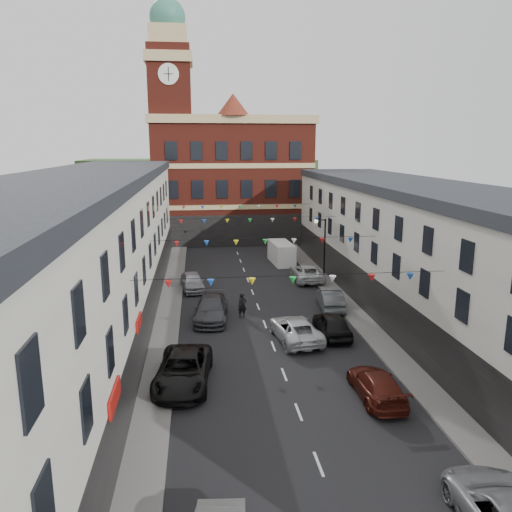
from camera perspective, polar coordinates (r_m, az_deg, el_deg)
name	(u,v)px	position (r m, az deg, el deg)	size (l,w,h in m)	color
ground	(273,346)	(32.01, 1.99, -10.28)	(160.00, 160.00, 0.00)	black
pavement_left	(165,338)	(33.60, -10.41, -9.22)	(1.80, 64.00, 0.15)	#605E5B
pavement_right	(368,329)	(35.41, 12.71, -8.18)	(1.80, 64.00, 0.15)	#605E5B
terrace_left	(78,266)	(31.81, -19.70, -1.03)	(8.40, 56.00, 10.70)	beige
terrace_right	(449,263)	(35.11, 21.17, -0.76)	(8.40, 56.00, 9.70)	beige
civic_building	(231,178)	(67.40, -2.87, 8.87)	(20.60, 13.30, 18.50)	maroon
clock_tower	(171,124)	(64.28, -9.66, 14.60)	(5.60, 5.60, 30.00)	maroon
distant_hill	(200,187)	(91.47, -6.41, 7.79)	(40.00, 14.00, 10.00)	#264620
street_lamp	(322,242)	(45.37, 7.56, 1.61)	(1.10, 0.36, 6.00)	black
car_left_c	(183,370)	(27.24, -8.31, -12.77)	(2.74, 5.94, 1.65)	black
car_left_d	(211,309)	(36.50, -5.13, -6.05)	(2.28, 5.62, 1.63)	#3B3C42
car_left_e	(192,281)	(43.99, -7.28, -2.91)	(1.84, 4.58, 1.56)	#9DA0A6
car_right_c	(377,385)	(26.41, 13.62, -14.14)	(1.98, 4.87, 1.41)	#4C160F
car_right_d	(332,324)	(33.79, 8.68, -7.73)	(1.87, 4.65, 1.58)	black
car_right_e	(330,299)	(39.12, 8.50, -4.93)	(1.62, 4.65, 1.53)	#4E5256
car_right_f	(307,272)	(46.99, 5.84, -1.89)	(2.55, 5.53, 1.54)	silver
moving_car	(295,329)	(32.79, 4.52, -8.33)	(2.50, 5.43, 1.51)	silver
white_van	(281,253)	(53.61, 2.92, 0.36)	(1.97, 5.12, 2.26)	white
pedestrian	(242,306)	(36.79, -1.58, -5.68)	(0.67, 0.44, 1.83)	black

